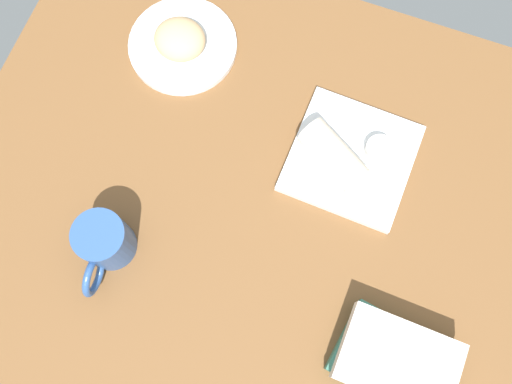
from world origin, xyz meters
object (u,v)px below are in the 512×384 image
Objects in this scene: sauce_cup at (379,150)px; book_stack at (395,361)px; square_plate at (351,158)px; scone_pastry at (180,39)px; coffee_mug at (104,243)px; round_plate at (183,45)px; breakfast_wrap at (333,155)px.

sauce_cup is 35.67cm from book_stack.
sauce_cup is (4.10, 2.41, 2.15)cm from square_plate.
scone_pastry reaches higher than square_plate.
scone_pastry is at bearing 142.57° from book_stack.
sauce_cup is 49.75cm from coffee_mug.
sauce_cup is at bearing 30.45° from square_plate.
round_plate is 1.07× the size of book_stack.
coffee_mug reaches higher than round_plate.
breakfast_wrap is at bearing 42.33° from coffee_mug.
book_stack is at bearing -1.41° from coffee_mug.
round_plate is at bearing 94.53° from coffee_mug.
round_plate is 2.15× the size of scone_pastry.
round_plate is at bearing 99.82° from breakfast_wrap.
breakfast_wrap reaches higher than round_plate.
coffee_mug reaches higher than book_stack.
coffee_mug reaches higher than square_plate.
coffee_mug reaches higher than scone_pastry.
round_plate is 1.66× the size of breakfast_wrap.
book_stack is (12.54, -33.39, 0.26)cm from sauce_cup.
round_plate is at bearing 168.55° from sauce_cup.
square_plate is (36.87, -9.97, -3.29)cm from scone_pastry.
sauce_cup is at bearing -10.46° from scone_pastry.
square_plate is at bearing -29.16° from breakfast_wrap.
book_stack is at bearing -69.41° from sauce_cup.
book_stack is at bearing -115.16° from breakfast_wrap.
scone_pastry is at bearing 169.54° from sauce_cup.
book_stack is (16.64, -30.98, 2.41)cm from square_plate.
sauce_cup reaches higher than round_plate.
coffee_mug is (3.20, -40.48, 4.35)cm from round_plate.
scone_pastry is at bearing 94.40° from coffee_mug.
sauce_cup reaches higher than square_plate.
round_plate is 1.49× the size of coffee_mug.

